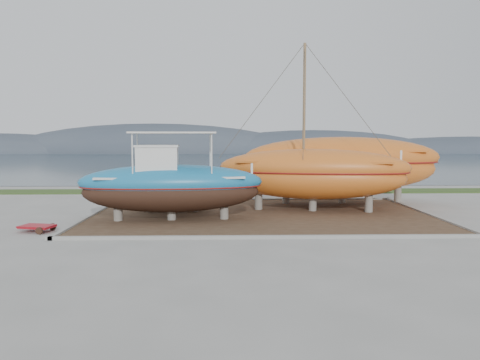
{
  "coord_description": "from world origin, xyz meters",
  "views": [
    {
      "loc": [
        -1.77,
        -21.24,
        4.15
      ],
      "look_at": [
        -1.14,
        4.0,
        1.94
      ],
      "focal_mm": 35.0,
      "sensor_mm": 36.0,
      "label": 1
    }
  ],
  "objects_px": {
    "white_dinghy": "(172,199)",
    "orange_sailboat": "(314,128)",
    "orange_bare_hull": "(343,171)",
    "blue_caique": "(171,176)",
    "red_trailer": "(37,229)"
  },
  "relations": [
    {
      "from": "orange_bare_hull",
      "to": "red_trailer",
      "type": "xyz_separation_m",
      "value": [
        -15.88,
        -8.73,
        -1.97
      ]
    },
    {
      "from": "white_dinghy",
      "to": "orange_bare_hull",
      "type": "distance_m",
      "value": 11.06
    },
    {
      "from": "white_dinghy",
      "to": "orange_sailboat",
      "type": "distance_m",
      "value": 8.97
    },
    {
      "from": "red_trailer",
      "to": "white_dinghy",
      "type": "bearing_deg",
      "value": 59.13
    },
    {
      "from": "blue_caique",
      "to": "orange_sailboat",
      "type": "xyz_separation_m",
      "value": [
        7.71,
        2.82,
        2.49
      ]
    },
    {
      "from": "blue_caique",
      "to": "orange_bare_hull",
      "type": "distance_m",
      "value": 11.84
    },
    {
      "from": "white_dinghy",
      "to": "orange_sailboat",
      "type": "bearing_deg",
      "value": -3.15
    },
    {
      "from": "blue_caique",
      "to": "orange_sailboat",
      "type": "height_order",
      "value": "orange_sailboat"
    },
    {
      "from": "white_dinghy",
      "to": "orange_bare_hull",
      "type": "bearing_deg",
      "value": 13.82
    },
    {
      "from": "white_dinghy",
      "to": "orange_sailboat",
      "type": "xyz_separation_m",
      "value": [
        8.01,
        0.02,
        4.04
      ]
    },
    {
      "from": "orange_sailboat",
      "to": "orange_bare_hull",
      "type": "relative_size",
      "value": 0.86
    },
    {
      "from": "blue_caique",
      "to": "orange_bare_hull",
      "type": "xyz_separation_m",
      "value": [
        10.19,
        6.03,
        -0.17
      ]
    },
    {
      "from": "blue_caique",
      "to": "red_trailer",
      "type": "distance_m",
      "value": 6.65
    },
    {
      "from": "orange_bare_hull",
      "to": "orange_sailboat",
      "type": "bearing_deg",
      "value": -128.13
    },
    {
      "from": "white_dinghy",
      "to": "red_trailer",
      "type": "height_order",
      "value": "white_dinghy"
    }
  ]
}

